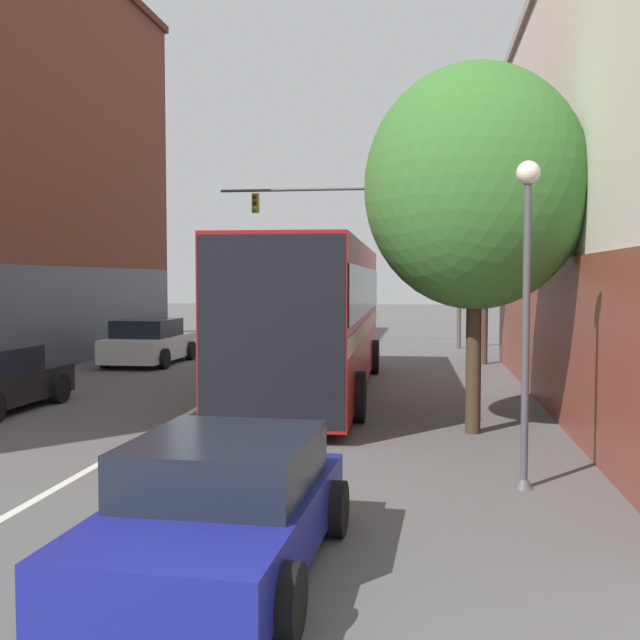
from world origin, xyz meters
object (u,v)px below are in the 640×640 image
at_px(parked_car_left_near, 227,326).
at_px(street_tree_near, 475,188).
at_px(hatchback_foreground, 220,508).
at_px(street_lamp, 526,302).
at_px(street_tree_far, 486,249).
at_px(bus, 315,311).
at_px(parked_car_left_mid, 149,343).
at_px(traffic_signal_gantry, 385,225).

relative_size(parked_car_left_near, street_tree_near, 0.68).
bearing_deg(hatchback_foreground, street_lamp, -42.49).
distance_m(hatchback_foreground, street_lamp, 5.00).
relative_size(parked_car_left_near, street_tree_far, 0.84).
height_order(hatchback_foreground, parked_car_left_near, parked_car_left_near).
xyz_separation_m(bus, parked_car_left_mid, (-6.30, 5.31, -1.32)).
xyz_separation_m(traffic_signal_gantry, street_tree_far, (3.58, -5.51, -1.18)).
height_order(traffic_signal_gantry, street_tree_near, traffic_signal_gantry).
distance_m(traffic_signal_gantry, street_tree_near, 16.96).
bearing_deg(street_tree_near, parked_car_left_near, 116.80).
distance_m(parked_car_left_mid, street_lamp, 16.97).
xyz_separation_m(bus, hatchback_foreground, (0.77, -11.31, -1.42)).
height_order(hatchback_foreground, street_lamp, street_lamp).
bearing_deg(parked_car_left_mid, traffic_signal_gantry, -46.02).
height_order(traffic_signal_gantry, street_lamp, traffic_signal_gantry).
bearing_deg(parked_car_left_mid, street_lamp, -141.84).
xyz_separation_m(parked_car_left_near, street_lamp, (10.38, -23.23, 1.84)).
distance_m(hatchback_foreground, street_tree_far, 18.80).
relative_size(traffic_signal_gantry, street_lamp, 2.28).
height_order(parked_car_left_mid, traffic_signal_gantry, traffic_signal_gantry).
bearing_deg(parked_car_left_near, street_tree_far, -132.41).
relative_size(traffic_signal_gantry, street_tree_far, 1.84).
relative_size(bus, street_lamp, 2.81).
xyz_separation_m(parked_car_left_mid, street_tree_near, (9.88, -9.77, 3.73)).
bearing_deg(street_tree_near, traffic_signal_gantry, 98.55).
xyz_separation_m(traffic_signal_gantry, street_tree_near, (2.52, -16.76, -0.54)).
bearing_deg(parked_car_left_mid, bus, -129.70).
height_order(hatchback_foreground, traffic_signal_gantry, traffic_signal_gantry).
relative_size(parked_car_left_near, traffic_signal_gantry, 0.46).
xyz_separation_m(hatchback_foreground, street_tree_far, (3.87, 18.12, 3.18)).
height_order(bus, street_tree_near, street_tree_near).
bearing_deg(traffic_signal_gantry, hatchback_foreground, -90.69).
bearing_deg(hatchback_foreground, bus, 6.18).
xyz_separation_m(street_lamp, street_tree_near, (-0.45, 3.58, 1.93)).
height_order(hatchback_foreground, street_tree_far, street_tree_far).
distance_m(bus, parked_car_left_mid, 8.35).
relative_size(bus, traffic_signal_gantry, 1.23).
distance_m(bus, street_lamp, 9.00).
xyz_separation_m(bus, street_tree_near, (3.57, -4.46, 2.41)).
bearing_deg(hatchback_foreground, parked_car_left_near, 17.32).
distance_m(bus, hatchback_foreground, 11.43).
bearing_deg(street_tree_near, bus, 128.74).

